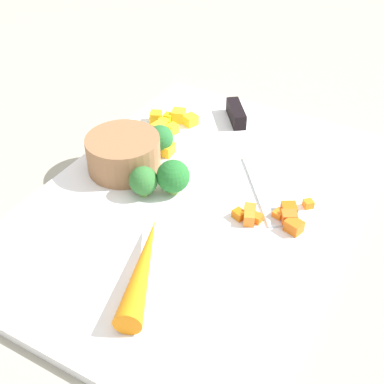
% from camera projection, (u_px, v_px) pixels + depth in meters
% --- Properties ---
extents(ground_plane, '(4.00, 4.00, 0.00)m').
position_uv_depth(ground_plane, '(192.00, 205.00, 0.66)').
color(ground_plane, '#9D9888').
extents(cutting_board, '(0.53, 0.37, 0.01)m').
position_uv_depth(cutting_board, '(192.00, 202.00, 0.66)').
color(cutting_board, white).
rests_on(cutting_board, ground_plane).
extents(prep_bowl, '(0.10, 0.10, 0.05)m').
position_uv_depth(prep_bowl, '(124.00, 153.00, 0.69)').
color(prep_bowl, '#956742').
rests_on(prep_bowl, cutting_board).
extents(chef_knife, '(0.24, 0.19, 0.02)m').
position_uv_depth(chef_knife, '(243.00, 132.00, 0.76)').
color(chef_knife, silver).
rests_on(chef_knife, cutting_board).
extents(whole_carrot, '(0.15, 0.09, 0.03)m').
position_uv_depth(whole_carrot, '(143.00, 267.00, 0.54)').
color(whole_carrot, orange).
rests_on(whole_carrot, cutting_board).
extents(carrot_dice_0, '(0.02, 0.01, 0.01)m').
position_uv_depth(carrot_dice_0, '(279.00, 215.00, 0.62)').
color(carrot_dice_0, orange).
rests_on(carrot_dice_0, cutting_board).
extents(carrot_dice_1, '(0.02, 0.02, 0.01)m').
position_uv_depth(carrot_dice_1, '(294.00, 226.00, 0.60)').
color(carrot_dice_1, orange).
rests_on(carrot_dice_1, cutting_board).
extents(carrot_dice_2, '(0.02, 0.02, 0.01)m').
position_uv_depth(carrot_dice_2, '(250.00, 210.00, 0.63)').
color(carrot_dice_2, orange).
rests_on(carrot_dice_2, cutting_board).
extents(carrot_dice_3, '(0.02, 0.02, 0.01)m').
position_uv_depth(carrot_dice_3, '(249.00, 219.00, 0.61)').
color(carrot_dice_3, orange).
rests_on(carrot_dice_3, cutting_board).
extents(carrot_dice_4, '(0.02, 0.02, 0.02)m').
position_uv_depth(carrot_dice_4, '(289.00, 218.00, 0.61)').
color(carrot_dice_4, orange).
rests_on(carrot_dice_4, cutting_board).
extents(carrot_dice_5, '(0.01, 0.01, 0.01)m').
position_uv_depth(carrot_dice_5, '(258.00, 217.00, 0.62)').
color(carrot_dice_5, orange).
rests_on(carrot_dice_5, cutting_board).
extents(carrot_dice_6, '(0.03, 0.03, 0.01)m').
position_uv_depth(carrot_dice_6, '(289.00, 210.00, 0.63)').
color(carrot_dice_6, orange).
rests_on(carrot_dice_6, cutting_board).
extents(carrot_dice_7, '(0.02, 0.02, 0.01)m').
position_uv_depth(carrot_dice_7, '(239.00, 214.00, 0.62)').
color(carrot_dice_7, orange).
rests_on(carrot_dice_7, cutting_board).
extents(carrot_dice_8, '(0.02, 0.02, 0.01)m').
position_uv_depth(carrot_dice_8, '(308.00, 204.00, 0.64)').
color(carrot_dice_8, orange).
rests_on(carrot_dice_8, cutting_board).
extents(pepper_dice_0, '(0.02, 0.01, 0.01)m').
position_uv_depth(pepper_dice_0, '(168.00, 118.00, 0.80)').
color(pepper_dice_0, yellow).
rests_on(pepper_dice_0, cutting_board).
extents(pepper_dice_1, '(0.02, 0.02, 0.02)m').
position_uv_depth(pepper_dice_1, '(190.00, 120.00, 0.79)').
color(pepper_dice_1, yellow).
rests_on(pepper_dice_1, cutting_board).
extents(pepper_dice_2, '(0.02, 0.02, 0.01)m').
position_uv_depth(pepper_dice_2, '(164.00, 123.00, 0.79)').
color(pepper_dice_2, yellow).
rests_on(pepper_dice_2, cutting_board).
extents(pepper_dice_3, '(0.02, 0.02, 0.02)m').
position_uv_depth(pepper_dice_3, '(167.00, 149.00, 0.73)').
color(pepper_dice_3, yellow).
rests_on(pepper_dice_3, cutting_board).
extents(pepper_dice_4, '(0.02, 0.02, 0.02)m').
position_uv_depth(pepper_dice_4, '(156.00, 117.00, 0.80)').
color(pepper_dice_4, yellow).
rests_on(pepper_dice_4, cutting_board).
extents(pepper_dice_5, '(0.03, 0.03, 0.02)m').
position_uv_depth(pepper_dice_5, '(138.00, 139.00, 0.75)').
color(pepper_dice_5, yellow).
rests_on(pepper_dice_5, cutting_board).
extents(pepper_dice_6, '(0.02, 0.02, 0.02)m').
position_uv_depth(pepper_dice_6, '(159.00, 129.00, 0.77)').
color(pepper_dice_6, yellow).
rests_on(pepper_dice_6, cutting_board).
extents(pepper_dice_7, '(0.02, 0.02, 0.01)m').
position_uv_depth(pepper_dice_7, '(172.00, 129.00, 0.77)').
color(pepper_dice_7, yellow).
rests_on(pepper_dice_7, cutting_board).
extents(pepper_dice_8, '(0.02, 0.02, 0.01)m').
position_uv_depth(pepper_dice_8, '(150.00, 143.00, 0.74)').
color(pepper_dice_8, yellow).
rests_on(pepper_dice_8, cutting_board).
extents(pepper_dice_9, '(0.03, 0.03, 0.02)m').
position_uv_depth(pepper_dice_9, '(178.00, 115.00, 0.80)').
color(pepper_dice_9, yellow).
rests_on(pepper_dice_9, cutting_board).
extents(broccoli_floret_0, '(0.04, 0.04, 0.04)m').
position_uv_depth(broccoli_floret_0, '(160.00, 139.00, 0.72)').
color(broccoli_floret_0, '#84B167').
rests_on(broccoli_floret_0, cutting_board).
extents(broccoli_floret_1, '(0.04, 0.04, 0.05)m').
position_uv_depth(broccoli_floret_1, '(175.00, 175.00, 0.65)').
color(broccoli_floret_1, '#93C257').
rests_on(broccoli_floret_1, cutting_board).
extents(broccoli_floret_2, '(0.04, 0.04, 0.04)m').
position_uv_depth(broccoli_floret_2, '(143.00, 181.00, 0.65)').
color(broccoli_floret_2, '#85B454').
rests_on(broccoli_floret_2, cutting_board).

